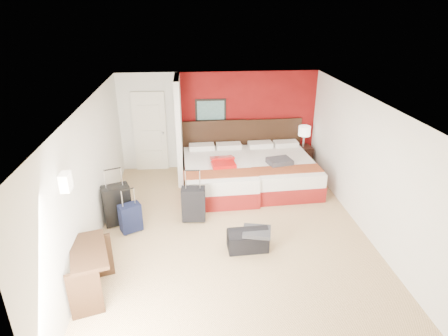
{
  "coord_description": "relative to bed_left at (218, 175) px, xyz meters",
  "views": [
    {
      "loc": [
        -0.74,
        -6.12,
        4.05
      ],
      "look_at": [
        -0.09,
        0.8,
        1.0
      ],
      "focal_mm": 30.4,
      "sensor_mm": 36.0,
      "label": 1
    }
  ],
  "objects": [
    {
      "name": "ground",
      "position": [
        0.12,
        -1.91,
        -0.33
      ],
      "size": [
        6.5,
        6.5,
        0.0
      ],
      "primitive_type": "plane",
      "color": "#D8B885",
      "rests_on": "ground"
    },
    {
      "name": "room_walls",
      "position": [
        -1.28,
        -0.49,
        0.92
      ],
      "size": [
        5.02,
        6.52,
        2.5
      ],
      "color": "silver",
      "rests_on": "ground"
    },
    {
      "name": "red_accent_panel",
      "position": [
        0.87,
        1.32,
        0.92
      ],
      "size": [
        3.5,
        0.04,
        2.5
      ],
      "primitive_type": "cube",
      "color": "maroon",
      "rests_on": "ground"
    },
    {
      "name": "partition_wall",
      "position": [
        -0.88,
        0.7,
        0.92
      ],
      "size": [
        0.12,
        1.2,
        2.5
      ],
      "primitive_type": "cube",
      "color": "silver",
      "rests_on": "ground"
    },
    {
      "name": "entry_door",
      "position": [
        -1.63,
        1.29,
        0.69
      ],
      "size": [
        0.82,
        0.06,
        2.05
      ],
      "primitive_type": "cube",
      "color": "silver",
      "rests_on": "ground"
    },
    {
      "name": "bed_left",
      "position": [
        0.0,
        0.0,
        0.0
      ],
      "size": [
        1.62,
        2.27,
        0.67
      ],
      "primitive_type": "cube",
      "rotation": [
        0.0,
        0.0,
        0.03
      ],
      "color": "white",
      "rests_on": "ground"
    },
    {
      "name": "bed_right",
      "position": [
        1.49,
        0.11,
        -0.01
      ],
      "size": [
        1.61,
        2.22,
        0.65
      ],
      "primitive_type": "cube",
      "rotation": [
        0.0,
        0.0,
        0.05
      ],
      "color": "white",
      "rests_on": "ground"
    },
    {
      "name": "red_suitcase_open",
      "position": [
        0.1,
        -0.1,
        0.38
      ],
      "size": [
        0.6,
        0.77,
        0.09
      ],
      "primitive_type": "cube",
      "rotation": [
        0.0,
        0.0,
        0.11
      ],
      "color": "red",
      "rests_on": "bed_left"
    },
    {
      "name": "jacket_bundle",
      "position": [
        1.39,
        -0.19,
        0.38
      ],
      "size": [
        0.59,
        0.51,
        0.12
      ],
      "primitive_type": "cube",
      "rotation": [
        0.0,
        0.0,
        0.21
      ],
      "color": "#3E3E44",
      "rests_on": "bed_right"
    },
    {
      "name": "nightstand",
      "position": [
        2.3,
        1.01,
        -0.04
      ],
      "size": [
        0.48,
        0.48,
        0.6
      ],
      "primitive_type": "cube",
      "rotation": [
        0.0,
        0.0,
        0.14
      ],
      "color": "black",
      "rests_on": "ground"
    },
    {
      "name": "table_lamp",
      "position": [
        2.3,
        1.01,
        0.54
      ],
      "size": [
        0.4,
        0.4,
        0.55
      ],
      "primitive_type": "cylinder",
      "rotation": [
        0.0,
        0.0,
        -0.37
      ],
      "color": "white",
      "rests_on": "nightstand"
    },
    {
      "name": "suitcase_black",
      "position": [
        -2.1,
        -1.36,
        0.06
      ],
      "size": [
        0.6,
        0.49,
        0.78
      ],
      "primitive_type": "cube",
      "rotation": [
        0.0,
        0.0,
        0.36
      ],
      "color": "black",
      "rests_on": "ground"
    },
    {
      "name": "suitcase_charcoal",
      "position": [
        -0.6,
        -1.39,
        0.01
      ],
      "size": [
        0.48,
        0.32,
        0.68
      ],
      "primitive_type": "cube",
      "rotation": [
        0.0,
        0.0,
        -0.07
      ],
      "color": "black",
      "rests_on": "ground"
    },
    {
      "name": "suitcase_navy",
      "position": [
        -1.8,
        -1.69,
        -0.06
      ],
      "size": [
        0.46,
        0.39,
        0.55
      ],
      "primitive_type": "cube",
      "rotation": [
        0.0,
        0.0,
        0.48
      ],
      "color": "black",
      "rests_on": "ground"
    },
    {
      "name": "duffel_bag",
      "position": [
        0.33,
        -2.46,
        -0.15
      ],
      "size": [
        0.72,
        0.41,
        0.36
      ],
      "primitive_type": "cube",
      "rotation": [
        0.0,
        0.0,
        0.04
      ],
      "color": "black",
      "rests_on": "ground"
    },
    {
      "name": "jacket_draped",
      "position": [
        0.48,
        -2.51,
        0.06
      ],
      "size": [
        0.56,
        0.5,
        0.06
      ],
      "primitive_type": "cube",
      "rotation": [
        0.0,
        0.0,
        -0.22
      ],
      "color": "#36363A",
      "rests_on": "duffel_bag"
    },
    {
      "name": "desk",
      "position": [
        -2.13,
        -3.39,
        0.08
      ],
      "size": [
        0.75,
        1.08,
        0.82
      ],
      "primitive_type": "cube",
      "rotation": [
        0.0,
        0.0,
        0.28
      ],
      "color": "black",
      "rests_on": "ground"
    }
  ]
}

